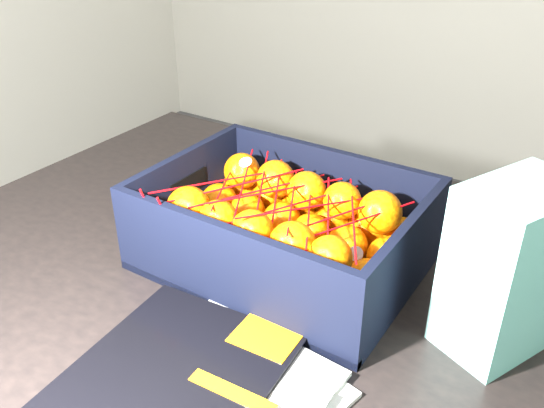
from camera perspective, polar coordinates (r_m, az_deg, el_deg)
The scene contains 6 objects.
table at distance 0.88m, azimuth 3.24°, elevation -12.18°, with size 1.21×0.81×0.75m.
magazine_stack at distance 0.64m, azimuth -8.68°, elevation -18.91°, with size 0.29×0.32×0.02m.
produce_crate at distance 0.82m, azimuth 1.15°, elevation -3.33°, with size 0.37×0.28×0.13m.
clementine_heap at distance 0.81m, azimuth 1.11°, elevation -2.47°, with size 0.35×0.26×0.11m.
mesh_net at distance 0.78m, azimuth 0.38°, elevation 0.32°, with size 0.30×0.25×0.09m.
retail_carton at distance 0.70m, azimuth 22.51°, elevation -5.91°, with size 0.09×0.14×0.21m, color white.
Camera 1 is at (0.58, -0.78, 1.23)m, focal length 37.96 mm.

